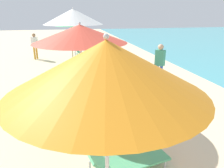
{
  "coord_description": "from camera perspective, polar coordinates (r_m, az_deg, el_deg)",
  "views": [
    {
      "loc": [
        -0.99,
        1.54,
        2.87
      ],
      "look_at": [
        0.18,
        7.02,
        0.99
      ],
      "focal_mm": 34.57,
      "sensor_mm": 36.0,
      "label": 1
    }
  ],
  "objects": [
    {
      "name": "lounger_second_shoreside",
      "position": [
        4.24,
        3.53,
        -19.0
      ],
      "size": [
        1.64,
        0.93,
        0.62
      ],
      "rotation": [
        0.0,
        0.0,
        0.2
      ],
      "color": "#4CA572",
      "rests_on": "ground"
    },
    {
      "name": "cooler_box",
      "position": [
        8.16,
        13.02,
        -1.32
      ],
      "size": [
        0.54,
        0.53,
        0.32
      ],
      "color": "#2659B2",
      "rests_on": "ground"
    },
    {
      "name": "umbrella_second",
      "position": [
        2.28,
        -1.51,
        4.38
      ],
      "size": [
        2.19,
        2.19,
        2.66
      ],
      "color": "silver",
      "rests_on": "ground"
    },
    {
      "name": "person_walking_mid",
      "position": [
        8.81,
        12.55,
        6.02
      ],
      "size": [
        0.41,
        0.41,
        1.68
      ],
      "rotation": [
        0.0,
        0.0,
        3.93
      ],
      "color": "#334CB2",
      "rests_on": "ground"
    },
    {
      "name": "person_walking_near",
      "position": [
        20.5,
        -10.76,
        12.75
      ],
      "size": [
        0.27,
        0.39,
        1.51
      ],
      "rotation": [
        0.0,
        0.0,
        6.13
      ],
      "color": "#3F9972",
      "rests_on": "ground"
    },
    {
      "name": "person_walking_far",
      "position": [
        14.49,
        -19.78,
        9.99
      ],
      "size": [
        0.41,
        0.41,
        1.61
      ],
      "rotation": [
        0.0,
        0.0,
        2.32
      ],
      "color": "orange",
      "rests_on": "ground"
    },
    {
      "name": "lounger_third_inland",
      "position": [
        5.09,
        -0.68,
        -11.54
      ],
      "size": [
        1.43,
        0.64,
        0.63
      ],
      "rotation": [
        0.0,
        0.0,
        -0.01
      ],
      "color": "#4CA572",
      "rests_on": "ground"
    },
    {
      "name": "lounger_fifth_inland",
      "position": [
        12.55,
        -5.95,
        6.57
      ],
      "size": [
        1.6,
        0.91,
        0.62
      ],
      "rotation": [
        0.0,
        0.0,
        0.2
      ],
      "color": "#4CA572",
      "rests_on": "ground"
    },
    {
      "name": "umbrella_third",
      "position": [
        5.61,
        -8.47,
        13.0
      ],
      "size": [
        2.4,
        2.4,
        2.63
      ],
      "color": "silver",
      "rests_on": "ground"
    },
    {
      "name": "umbrella_farthest",
      "position": [
        16.91,
        -10.53,
        17.4
      ],
      "size": [
        1.85,
        1.85,
        2.91
      ],
      "color": "silver",
      "rests_on": "ground"
    },
    {
      "name": "lounger_farthest_inland",
      "position": [
        16.19,
        -7.17,
        9.25
      ],
      "size": [
        1.51,
        0.72,
        0.56
      ],
      "rotation": [
        0.0,
        0.0,
        -0.11
      ],
      "color": "#4CA572",
      "rests_on": "ground"
    },
    {
      "name": "lounger_farthest_shoreside",
      "position": [
        18.33,
        -6.74,
        10.28
      ],
      "size": [
        1.39,
        0.94,
        0.54
      ],
      "rotation": [
        0.0,
        0.0,
        0.23
      ],
      "color": "#4CA572",
      "rests_on": "ground"
    },
    {
      "name": "umbrella_fourth",
      "position": [
        9.59,
        -10.24,
        17.11
      ],
      "size": [
        2.5,
        2.5,
        3.05
      ],
      "color": "silver",
      "rests_on": "ground"
    },
    {
      "name": "umbrella_fifth",
      "position": [
        13.38,
        -10.83,
        15.51
      ],
      "size": [
        1.85,
        1.85,
        2.46
      ],
      "color": "olive",
      "rests_on": "ground"
    },
    {
      "name": "lounger_fourth_inland",
      "position": [
        9.13,
        -2.94,
        2.41
      ],
      "size": [
        1.51,
        0.87,
        0.67
      ],
      "rotation": [
        0.0,
        0.0,
        0.22
      ],
      "color": "#4CA572",
      "rests_on": "ground"
    },
    {
      "name": "lounger_fifth_shoreside",
      "position": [
        14.66,
        -7.29,
        8.16
      ],
      "size": [
        1.27,
        0.75,
        0.55
      ],
      "rotation": [
        0.0,
        0.0,
        -0.08
      ],
      "color": "#4CA572",
      "rests_on": "ground"
    },
    {
      "name": "lounger_third_shoreside",
      "position": [
        7.36,
        -3.04,
        -2.33
      ],
      "size": [
        1.36,
        0.7,
        0.51
      ],
      "rotation": [
        0.0,
        0.0,
        0.11
      ],
      "color": "#4CA572",
      "rests_on": "ground"
    },
    {
      "name": "lounger_fourth_shoreside",
      "position": [
        10.85,
        -6.96,
        4.77
      ],
      "size": [
        1.29,
        0.72,
        0.57
      ],
      "rotation": [
        0.0,
        0.0,
        -0.14
      ],
      "color": "#4CA572",
      "rests_on": "ground"
    }
  ]
}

